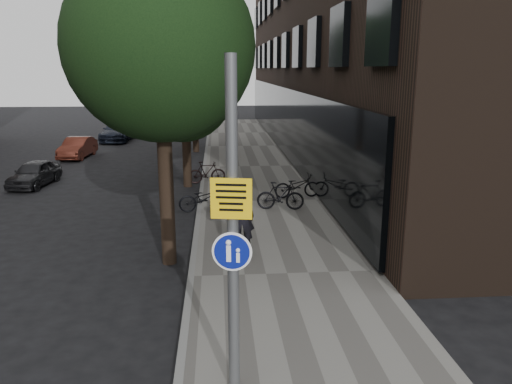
{
  "coord_description": "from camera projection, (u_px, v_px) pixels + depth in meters",
  "views": [
    {
      "loc": [
        -1.33,
        -7.51,
        4.8
      ],
      "look_at": [
        -0.45,
        3.75,
        2.0
      ],
      "focal_mm": 35.0,
      "sensor_mm": 36.0,
      "label": 1
    }
  ],
  "objects": [
    {
      "name": "sidewalk",
      "position": [
        262.0,
        202.0,
        18.2
      ],
      "size": [
        4.5,
        60.0,
        0.12
      ],
      "primitive_type": "cube",
      "color": "slate",
      "rests_on": "ground"
    },
    {
      "name": "curb_edge",
      "position": [
        200.0,
        203.0,
        18.03
      ],
      "size": [
        0.15,
        60.0,
        0.13
      ],
      "primitive_type": "cube",
      "color": "slate",
      "rests_on": "ground"
    },
    {
      "name": "street_tree_mid",
      "position": [
        186.0,
        61.0,
        19.82
      ],
      "size": [
        5.0,
        5.0,
        7.8
      ],
      "color": "black",
      "rests_on": "ground"
    },
    {
      "name": "parked_bike_facade_near",
      "position": [
        297.0,
        186.0,
        18.54
      ],
      "size": [
        1.79,
        0.83,
        0.9
      ],
      "primitive_type": "imported",
      "rotation": [
        0.0,
        0.0,
        1.71
      ],
      "color": "black",
      "rests_on": "sidewalk"
    },
    {
      "name": "parked_bike_facade_far",
      "position": [
        280.0,
        196.0,
        16.93
      ],
      "size": [
        1.65,
        0.68,
        0.96
      ],
      "primitive_type": "imported",
      "rotation": [
        0.0,
        0.0,
        1.42
      ],
      "color": "black",
      "rests_on": "sidewalk"
    },
    {
      "name": "parked_bike_curb_far",
      "position": [
        207.0,
        172.0,
        20.82
      ],
      "size": [
        1.6,
        0.62,
        0.94
      ],
      "primitive_type": "imported",
      "rotation": [
        0.0,
        0.0,
        1.69
      ],
      "color": "black",
      "rests_on": "sidewalk"
    },
    {
      "name": "ground",
      "position": [
        299.0,
        358.0,
        8.52
      ],
      "size": [
        120.0,
        120.0,
        0.0
      ],
      "primitive_type": "plane",
      "color": "black",
      "rests_on": "ground"
    },
    {
      "name": "parked_car_mid",
      "position": [
        78.0,
        148.0,
        27.48
      ],
      "size": [
        1.47,
        3.52,
        1.13
      ],
      "primitive_type": "imported",
      "rotation": [
        0.0,
        0.0,
        -0.08
      ],
      "color": "#572318",
      "rests_on": "ground"
    },
    {
      "name": "street_tree_far",
      "position": [
        195.0,
        63.0,
        28.53
      ],
      "size": [
        5.0,
        5.0,
        7.8
      ],
      "color": "black",
      "rests_on": "ground"
    },
    {
      "name": "street_tree_near",
      "position": [
        164.0,
        55.0,
        11.59
      ],
      "size": [
        4.4,
        4.4,
        7.5
      ],
      "color": "black",
      "rests_on": "ground"
    },
    {
      "name": "pedestrian",
      "position": [
        242.0,
        217.0,
        13.07
      ],
      "size": [
        0.69,
        0.48,
        1.8
      ],
      "primitive_type": "imported",
      "rotation": [
        0.0,
        0.0,
        3.06
      ],
      "color": "black",
      "rests_on": "sidewalk"
    },
    {
      "name": "signpost",
      "position": [
        233.0,
        233.0,
        6.92
      ],
      "size": [
        0.56,
        0.16,
        4.88
      ],
      "rotation": [
        0.0,
        0.0,
        -0.17
      ],
      "color": "#595B5E",
      "rests_on": "sidewalk"
    },
    {
      "name": "parked_car_far",
      "position": [
        118.0,
        131.0,
        34.02
      ],
      "size": [
        2.05,
        4.57,
        1.3
      ],
      "primitive_type": "imported",
      "rotation": [
        0.0,
        0.0,
        -0.05
      ],
      "color": "black",
      "rests_on": "ground"
    },
    {
      "name": "parked_car_near",
      "position": [
        34.0,
        173.0,
        20.9
      ],
      "size": [
        1.65,
        3.27,
        1.07
      ],
      "primitive_type": "imported",
      "rotation": [
        0.0,
        0.0,
        -0.13
      ],
      "color": "black",
      "rests_on": "ground"
    },
    {
      "name": "parked_bike_curb_near",
      "position": [
        204.0,
        198.0,
        16.74
      ],
      "size": [
        1.81,
        0.89,
        0.91
      ],
      "primitive_type": "imported",
      "rotation": [
        0.0,
        0.0,
        1.74
      ],
      "color": "black",
      "rests_on": "sidewalk"
    }
  ]
}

